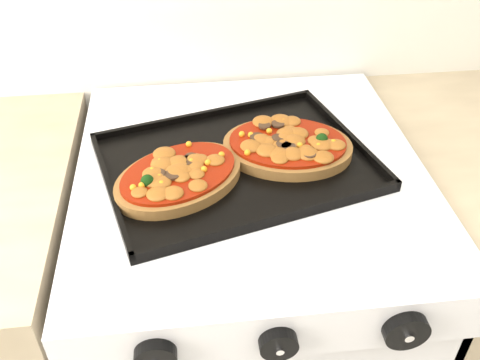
{
  "coord_description": "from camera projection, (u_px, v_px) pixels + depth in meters",
  "views": [
    {
      "loc": [
        -0.09,
        0.96,
        1.45
      ],
      "look_at": [
        -0.01,
        1.64,
        0.92
      ],
      "focal_mm": 40.0,
      "sensor_mm": 36.0,
      "label": 1
    }
  ],
  "objects": [
    {
      "name": "knob_center",
      "position": [
        278.0,
        344.0,
        0.7
      ],
      "size": [
        0.05,
        0.02,
        0.05
      ],
      "primitive_type": "cylinder",
      "rotation": [
        1.57,
        0.0,
        0.0
      ],
      "color": "black",
      "rests_on": "control_panel"
    },
    {
      "name": "control_panel",
      "position": [
        281.0,
        331.0,
        0.71
      ],
      "size": [
        0.6,
        0.02,
        0.09
      ],
      "primitive_type": "cube",
      "color": "silver",
      "rests_on": "stove"
    },
    {
      "name": "baking_tray",
      "position": [
        237.0,
        161.0,
        0.9
      ],
      "size": [
        0.5,
        0.42,
        0.02
      ],
      "primitive_type": "cube",
      "rotation": [
        0.0,
        0.0,
        0.26
      ],
      "color": "black",
      "rests_on": "stove"
    },
    {
      "name": "knob_right",
      "position": [
        406.0,
        331.0,
        0.71
      ],
      "size": [
        0.06,
        0.02,
        0.06
      ],
      "primitive_type": "cylinder",
      "rotation": [
        1.57,
        0.0,
        0.0
      ],
      "color": "black",
      "rests_on": "control_panel"
    },
    {
      "name": "pizza_right",
      "position": [
        287.0,
        145.0,
        0.92
      ],
      "size": [
        0.25,
        0.21,
        0.03
      ],
      "primitive_type": null,
      "rotation": [
        0.0,
        0.0,
        -0.21
      ],
      "color": "brown",
      "rests_on": "baking_tray"
    },
    {
      "name": "knob_left",
      "position": [
        156.0,
        357.0,
        0.68
      ],
      "size": [
        0.06,
        0.02,
        0.06
      ],
      "primitive_type": "cylinder",
      "rotation": [
        1.57,
        0.0,
        0.0
      ],
      "color": "black",
      "rests_on": "control_panel"
    },
    {
      "name": "stove",
      "position": [
        248.0,
        323.0,
        1.2
      ],
      "size": [
        0.6,
        0.6,
        0.91
      ],
      "primitive_type": "cube",
      "color": "silver",
      "rests_on": "floor"
    },
    {
      "name": "pizza_left",
      "position": [
        179.0,
        175.0,
        0.85
      ],
      "size": [
        0.27,
        0.24,
        0.03
      ],
      "primitive_type": null,
      "rotation": [
        0.0,
        0.0,
        0.55
      ],
      "color": "brown",
      "rests_on": "baking_tray"
    }
  ]
}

